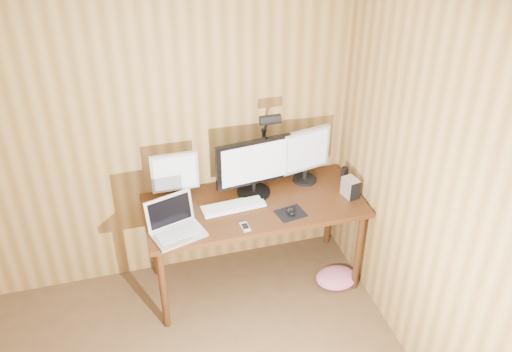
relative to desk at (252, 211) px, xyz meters
name	(u,v)px	position (x,y,z in m)	size (l,w,h in m)	color
desk	(252,211)	(0.00, 0.00, 0.00)	(1.60, 0.70, 0.75)	#3D1F0C
monitor_center	(254,167)	(0.03, 0.06, 0.36)	(0.58, 0.25, 0.45)	black
monitor_left	(175,176)	(-0.54, 0.13, 0.33)	(0.34, 0.16, 0.39)	black
monitor_right	(306,154)	(0.46, 0.13, 0.36)	(0.39, 0.19, 0.44)	black
laptop	(175,224)	(-0.61, -0.24, 0.18)	(0.40, 0.35, 0.24)	silver
keyboard	(233,206)	(-0.16, -0.08, 0.13)	(0.47, 0.17, 0.02)	white
mousepad	(291,213)	(0.22, -0.26, 0.12)	(0.20, 0.16, 0.00)	black
mouse	(291,211)	(0.22, -0.26, 0.14)	(0.07, 0.10, 0.04)	black
hard_drive	(351,188)	(0.72, -0.17, 0.19)	(0.11, 0.15, 0.14)	silver
phone	(245,227)	(-0.14, -0.33, 0.13)	(0.06, 0.11, 0.01)	silver
speaker	(345,175)	(0.75, 0.03, 0.18)	(0.05, 0.05, 0.13)	black
desk_lamp	(267,137)	(0.16, 0.15, 0.53)	(0.15, 0.22, 0.66)	black
fabric_pile	(336,278)	(0.62, -0.28, -0.58)	(0.33, 0.27, 0.11)	#D66783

